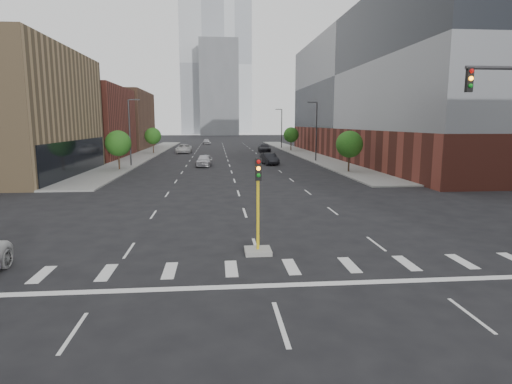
{
  "coord_description": "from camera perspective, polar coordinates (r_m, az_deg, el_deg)",
  "views": [
    {
      "loc": [
        -1.85,
        -9.89,
        5.94
      ],
      "look_at": [
        0.12,
        11.2,
        2.5
      ],
      "focal_mm": 30.0,
      "sensor_mm": 36.0,
      "label": 1
    }
  ],
  "objects": [
    {
      "name": "median_traffic_signal",
      "position": [
        19.59,
        0.26,
        -5.47
      ],
      "size": [
        1.2,
        1.2,
        4.4
      ],
      "color": "#999993",
      "rests_on": "ground"
    },
    {
      "name": "sidewalk_left_far",
      "position": [
        85.11,
        -14.27,
        5.0
      ],
      "size": [
        5.0,
        92.0,
        0.15
      ],
      "primitive_type": "cube",
      "color": "gray",
      "rests_on": "ground"
    },
    {
      "name": "building_left_far_a",
      "position": [
        80.1,
        -24.29,
        8.47
      ],
      "size": [
        20.0,
        22.0,
        12.0
      ],
      "primitive_type": "cube",
      "color": "brown",
      "rests_on": "ground"
    },
    {
      "name": "tower_right",
      "position": [
        272.29,
        -2.92,
        16.41
      ],
      "size": [
        20.0,
        20.0,
        80.0
      ],
      "primitive_type": "cube",
      "color": "#B2B7BC",
      "rests_on": "ground"
    },
    {
      "name": "tower_left",
      "position": [
        231.8,
        -7.1,
        16.37
      ],
      "size": [
        22.0,
        22.0,
        70.0
      ],
      "primitive_type": "cube",
      "color": "#B2B7BC",
      "rests_on": "ground"
    },
    {
      "name": "car_far_left",
      "position": [
        86.23,
        -9.61,
        5.73
      ],
      "size": [
        2.97,
        6.25,
        1.72
      ],
      "primitive_type": "imported",
      "rotation": [
        0.0,
        0.0,
        -0.02
      ],
      "color": "silver",
      "rests_on": "ground"
    },
    {
      "name": "tree_right_far",
      "position": [
        91.31,
        4.7,
        7.6
      ],
      "size": [
        3.2,
        3.2,
        4.85
      ],
      "color": "#382619",
      "rests_on": "ground"
    },
    {
      "name": "streetlight_right_a",
      "position": [
        66.66,
        7.98,
        8.35
      ],
      "size": [
        1.6,
        0.22,
        9.07
      ],
      "color": "#2D2D30",
      "rests_on": "ground"
    },
    {
      "name": "tower_mid",
      "position": [
        210.51,
        -4.96,
        13.57
      ],
      "size": [
        18.0,
        18.0,
        44.0
      ],
      "primitive_type": "cube",
      "color": "slate",
      "rests_on": "ground"
    },
    {
      "name": "building_right_main",
      "position": [
        76.76,
        19.26,
        12.51
      ],
      "size": [
        24.0,
        70.0,
        22.0
      ],
      "color": "brown",
      "rests_on": "ground"
    },
    {
      "name": "car_near_left",
      "position": [
        59.26,
        -6.92,
        4.21
      ],
      "size": [
        2.44,
        5.03,
        1.65
      ],
      "primitive_type": "imported",
      "rotation": [
        0.0,
        0.0,
        -0.1
      ],
      "color": "silver",
      "rests_on": "ground"
    },
    {
      "name": "building_left_far_b",
      "position": [
        105.07,
        -19.72,
        9.0
      ],
      "size": [
        20.0,
        24.0,
        13.0
      ],
      "primitive_type": "cube",
      "color": "brown",
      "rests_on": "ground"
    },
    {
      "name": "streetlight_right_b",
      "position": [
        101.05,
        3.39,
        8.69
      ],
      "size": [
        1.6,
        0.22,
        9.07
      ],
      "color": "#2D2D30",
      "rests_on": "ground"
    },
    {
      "name": "ground",
      "position": [
        11.68,
        4.87,
        -21.38
      ],
      "size": [
        400.0,
        400.0,
        0.0
      ],
      "primitive_type": "plane",
      "color": "black",
      "rests_on": "ground"
    },
    {
      "name": "car_distant",
      "position": [
        119.63,
        -6.61,
        6.7
      ],
      "size": [
        2.16,
        4.67,
        1.55
      ],
      "primitive_type": "imported",
      "rotation": [
        0.0,
        0.0,
        0.07
      ],
      "color": "#A6A5AA",
      "rests_on": "ground"
    },
    {
      "name": "car_deep_right",
      "position": [
        87.61,
        1.11,
        5.88
      ],
      "size": [
        2.49,
        5.76,
        1.65
      ],
      "primitive_type": "imported",
      "rotation": [
        0.0,
        0.0,
        -0.03
      ],
      "color": "black",
      "rests_on": "ground"
    },
    {
      "name": "car_mid_right",
      "position": [
        61.53,
        1.79,
        4.44
      ],
      "size": [
        2.4,
        5.09,
        1.61
      ],
      "primitive_type": "imported",
      "rotation": [
        0.0,
        0.0,
        0.15
      ],
      "color": "black",
      "rests_on": "ground"
    },
    {
      "name": "tree_left_far",
      "position": [
        85.79,
        -13.59,
        7.28
      ],
      "size": [
        3.2,
        3.2,
        4.85
      ],
      "color": "#382619",
      "rests_on": "ground"
    },
    {
      "name": "sidewalk_right_far",
      "position": [
        85.76,
        6.03,
        5.26
      ],
      "size": [
        5.0,
        92.0,
        0.15
      ],
      "primitive_type": "cube",
      "color": "gray",
      "rests_on": "ground"
    },
    {
      "name": "tree_right_near",
      "position": [
        52.41,
        12.35,
        6.24
      ],
      "size": [
        3.2,
        3.2,
        4.85
      ],
      "color": "#382619",
      "rests_on": "ground"
    },
    {
      "name": "tree_left_near",
      "position": [
        56.27,
        -17.91,
        6.2
      ],
      "size": [
        3.2,
        3.2,
        4.85
      ],
      "color": "#382619",
      "rests_on": "ground"
    },
    {
      "name": "streetlight_left",
      "position": [
        61.0,
        -16.42,
        7.99
      ],
      "size": [
        1.6,
        0.22,
        9.07
      ],
      "color": "#2D2D30",
      "rests_on": "ground"
    }
  ]
}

